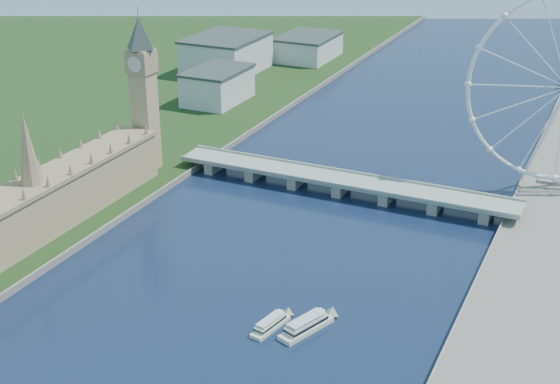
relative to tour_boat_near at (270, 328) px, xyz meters
The scene contains 6 objects.
parliament_range 156.32m from the tour_boat_near, behind, with size 24.00×200.00×70.00m.
big_ben 214.01m from the tour_boat_near, 138.80° to the left, with size 20.02×20.02×110.00m.
westminster_bridge 158.12m from the tour_boat_near, 99.12° to the left, with size 220.00×22.00×9.50m.
city_skyline 416.65m from the tour_boat_near, 88.05° to the left, with size 505.00×280.00×32.00m.
tour_boat_near is the anchor object (origin of this frame).
tour_boat_far 16.05m from the tour_boat_near, 18.37° to the left, with size 8.07×31.47×6.97m, color beige, non-canonical shape.
Camera 1 is at (152.62, -121.80, 195.01)m, focal length 50.00 mm.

